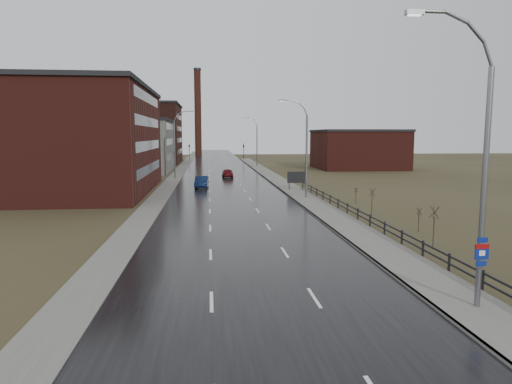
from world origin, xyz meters
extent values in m
plane|color=#2D2819|center=(0.00, 0.00, 0.00)|extent=(320.00, 320.00, 0.00)
cube|color=black|center=(0.00, 60.00, 0.03)|extent=(14.00, 300.00, 0.06)
cube|color=#595651|center=(8.60, 35.00, 0.09)|extent=(3.20, 180.00, 0.18)
cube|color=slate|center=(7.08, 35.00, 0.09)|extent=(0.16, 180.00, 0.18)
cube|color=#595651|center=(-8.20, 60.00, 0.06)|extent=(2.40, 260.00, 0.12)
cube|color=#471914|center=(-21.00, 45.00, 6.50)|extent=(22.00, 28.00, 13.00)
cube|color=black|center=(-21.00, 45.00, 13.25)|extent=(22.44, 28.56, 0.50)
cube|color=black|center=(-10.02, 45.00, 3.00)|extent=(0.06, 22.40, 1.20)
cube|color=black|center=(-10.02, 45.00, 6.00)|extent=(0.06, 22.40, 1.20)
cube|color=black|center=(-10.02, 45.00, 9.00)|extent=(0.06, 22.40, 1.20)
cube|color=black|center=(-10.02, 45.00, 12.00)|extent=(0.06, 22.40, 1.20)
cube|color=slate|center=(-18.00, 78.00, 5.00)|extent=(16.00, 20.00, 10.00)
cube|color=black|center=(-18.00, 78.00, 10.25)|extent=(16.32, 20.40, 0.50)
cube|color=black|center=(-10.02, 78.00, 3.00)|extent=(0.06, 16.00, 1.20)
cube|color=black|center=(-10.02, 78.00, 6.00)|extent=(0.06, 16.00, 1.20)
cube|color=black|center=(-10.02, 78.00, 9.00)|extent=(0.06, 16.00, 1.20)
cube|color=#331611|center=(-23.00, 108.00, 7.50)|extent=(26.00, 24.00, 15.00)
cube|color=black|center=(-23.00, 108.00, 15.25)|extent=(26.52, 24.48, 0.50)
cube|color=black|center=(-10.02, 108.00, 3.00)|extent=(0.06, 19.20, 1.20)
cube|color=black|center=(-10.02, 108.00, 6.00)|extent=(0.06, 19.20, 1.20)
cube|color=black|center=(-10.02, 108.00, 9.00)|extent=(0.06, 19.20, 1.20)
cube|color=black|center=(-10.02, 108.00, 12.00)|extent=(0.06, 19.20, 1.20)
cube|color=#471914|center=(30.30, 82.00, 4.00)|extent=(18.00, 16.00, 8.00)
cube|color=black|center=(30.30, 82.00, 8.25)|extent=(18.36, 16.32, 0.50)
cylinder|color=#331611|center=(-6.00, 150.00, 15.00)|extent=(2.40, 2.40, 30.00)
cylinder|color=black|center=(-6.00, 150.00, 30.30)|extent=(2.70, 2.70, 0.80)
cylinder|color=slate|center=(8.80, 2.00, 5.00)|extent=(0.24, 0.24, 10.00)
cylinder|color=slate|center=(8.61, 2.00, 10.46)|extent=(0.57, 0.14, 1.12)
cylinder|color=slate|center=(8.06, 2.00, 11.28)|extent=(0.91, 0.14, 0.91)
cylinder|color=slate|center=(7.25, 2.00, 11.82)|extent=(1.12, 0.14, 0.57)
cylinder|color=slate|center=(6.29, 2.00, 12.01)|extent=(1.15, 0.14, 0.14)
cube|color=slate|center=(5.54, 2.00, 11.96)|extent=(0.70, 0.28, 0.18)
cube|color=silver|center=(5.54, 2.00, 11.86)|extent=(0.50, 0.20, 0.04)
cube|color=navy|center=(8.80, 1.88, 3.05)|extent=(0.45, 0.04, 0.22)
cube|color=navy|center=(8.80, 1.88, 2.55)|extent=(0.60, 0.04, 0.65)
cube|color=maroon|center=(8.80, 1.87, 2.78)|extent=(0.60, 0.04, 0.20)
cube|color=navy|center=(8.80, 1.88, 2.05)|extent=(0.45, 0.04, 0.22)
cube|color=silver|center=(8.80, 1.86, 2.50)|extent=(0.26, 0.02, 0.22)
cylinder|color=slate|center=(8.80, 36.00, 4.75)|extent=(0.24, 0.24, 9.50)
cylinder|color=slate|center=(8.63, 36.00, 9.90)|extent=(0.51, 0.14, 0.98)
cylinder|color=slate|center=(8.16, 36.00, 10.62)|extent=(0.81, 0.14, 0.81)
cylinder|color=slate|center=(7.44, 36.00, 11.09)|extent=(0.98, 0.14, 0.51)
cylinder|color=slate|center=(6.60, 36.00, 11.26)|extent=(1.01, 0.14, 0.14)
cube|color=slate|center=(5.91, 36.00, 11.21)|extent=(0.70, 0.28, 0.18)
cube|color=silver|center=(5.91, 36.00, 11.11)|extent=(0.50, 0.20, 0.04)
cylinder|color=slate|center=(-8.00, 62.00, 4.75)|extent=(0.24, 0.24, 9.50)
cylinder|color=slate|center=(-7.83, 62.00, 9.90)|extent=(0.51, 0.14, 0.98)
cylinder|color=slate|center=(-7.36, 62.00, 10.62)|extent=(0.81, 0.14, 0.81)
cylinder|color=slate|center=(-6.64, 62.00, 11.09)|extent=(0.98, 0.14, 0.51)
cylinder|color=slate|center=(-5.80, 62.00, 11.26)|extent=(1.01, 0.14, 0.14)
cube|color=slate|center=(-5.11, 62.00, 11.21)|extent=(0.70, 0.28, 0.18)
cube|color=silver|center=(-5.11, 62.00, 11.11)|extent=(0.50, 0.20, 0.04)
cylinder|color=slate|center=(8.80, 90.00, 4.75)|extent=(0.24, 0.24, 9.50)
cylinder|color=slate|center=(8.63, 90.00, 9.90)|extent=(0.51, 0.14, 0.98)
cylinder|color=slate|center=(8.16, 90.00, 10.62)|extent=(0.81, 0.14, 0.81)
cylinder|color=slate|center=(7.44, 90.00, 11.09)|extent=(0.98, 0.14, 0.51)
cylinder|color=slate|center=(6.60, 90.00, 11.26)|extent=(1.01, 0.14, 0.14)
cube|color=slate|center=(5.91, 90.00, 11.21)|extent=(0.70, 0.28, 0.18)
cube|color=silver|center=(5.91, 90.00, 11.11)|extent=(0.50, 0.20, 0.04)
cube|color=black|center=(10.30, 4.00, 0.55)|extent=(0.10, 0.10, 1.10)
cube|color=black|center=(10.30, 7.00, 0.55)|extent=(0.10, 0.10, 1.10)
cube|color=black|center=(10.30, 10.00, 0.55)|extent=(0.10, 0.10, 1.10)
cube|color=black|center=(10.30, 13.00, 0.55)|extent=(0.10, 0.10, 1.10)
cube|color=black|center=(10.30, 16.00, 0.55)|extent=(0.10, 0.10, 1.10)
cube|color=black|center=(10.30, 19.00, 0.55)|extent=(0.10, 0.10, 1.10)
cube|color=black|center=(10.30, 22.00, 0.55)|extent=(0.10, 0.10, 1.10)
cube|color=black|center=(10.30, 25.00, 0.55)|extent=(0.10, 0.10, 1.10)
cube|color=black|center=(10.30, 28.00, 0.55)|extent=(0.10, 0.10, 1.10)
cube|color=black|center=(10.30, 31.00, 0.55)|extent=(0.10, 0.10, 1.10)
cube|color=black|center=(10.30, 34.00, 0.55)|extent=(0.10, 0.10, 1.10)
cube|color=black|center=(10.30, 37.00, 0.55)|extent=(0.10, 0.10, 1.10)
cube|color=black|center=(10.30, 40.00, 0.55)|extent=(0.10, 0.10, 1.10)
cube|color=black|center=(10.30, 43.00, 0.55)|extent=(0.10, 0.10, 1.10)
cube|color=black|center=(10.30, 18.50, 0.95)|extent=(0.08, 53.00, 0.10)
cube|color=black|center=(10.30, 18.50, 0.55)|extent=(0.08, 53.00, 0.10)
cylinder|color=#382D23|center=(12.09, 12.24, 1.04)|extent=(0.08, 0.08, 2.07)
cylinder|color=#382D23|center=(12.14, 12.24, 2.38)|extent=(0.04, 0.69, 0.82)
cylinder|color=#382D23|center=(12.11, 12.29, 2.38)|extent=(0.66, 0.26, 0.82)
cylinder|color=#382D23|center=(12.05, 12.27, 2.38)|extent=(0.39, 0.59, 0.83)
cylinder|color=#382D23|center=(12.05, 12.21, 2.38)|extent=(0.39, 0.59, 0.83)
cylinder|color=#382D23|center=(12.11, 12.20, 2.38)|extent=(0.66, 0.26, 0.82)
cylinder|color=#382D23|center=(13.44, 17.19, 0.69)|extent=(0.08, 0.08, 1.38)
cylinder|color=#382D23|center=(13.49, 17.19, 1.59)|extent=(0.04, 0.47, 0.55)
cylinder|color=#382D23|center=(13.46, 17.23, 1.59)|extent=(0.45, 0.18, 0.56)
cylinder|color=#382D23|center=(13.40, 17.22, 1.59)|extent=(0.27, 0.40, 0.57)
cylinder|color=#382D23|center=(13.40, 17.16, 1.59)|extent=(0.27, 0.40, 0.57)
cylinder|color=#382D23|center=(13.46, 17.14, 1.59)|extent=(0.45, 0.18, 0.56)
cylinder|color=#382D23|center=(12.47, 24.56, 0.93)|extent=(0.08, 0.08, 1.87)
cylinder|color=#382D23|center=(12.52, 24.56, 2.15)|extent=(0.04, 0.63, 0.74)
cylinder|color=#382D23|center=(12.48, 24.61, 2.15)|extent=(0.60, 0.24, 0.74)
cylinder|color=#382D23|center=(12.43, 24.59, 2.15)|extent=(0.36, 0.53, 0.75)
cylinder|color=#382D23|center=(12.43, 24.53, 2.15)|extent=(0.36, 0.53, 0.75)
cylinder|color=#382D23|center=(12.48, 24.51, 2.15)|extent=(0.60, 0.24, 0.74)
cylinder|color=#382D23|center=(13.38, 31.89, 0.64)|extent=(0.08, 0.08, 1.28)
cylinder|color=#382D23|center=(13.43, 31.89, 1.48)|extent=(0.04, 0.44, 0.51)
cylinder|color=#382D23|center=(13.39, 31.94, 1.48)|extent=(0.42, 0.17, 0.52)
cylinder|color=#382D23|center=(13.34, 31.92, 1.48)|extent=(0.26, 0.37, 0.53)
cylinder|color=#382D23|center=(13.34, 31.86, 1.48)|extent=(0.26, 0.37, 0.53)
cylinder|color=#382D23|center=(13.39, 31.84, 1.48)|extent=(0.42, 0.17, 0.52)
cube|color=black|center=(8.19, 43.72, 0.90)|extent=(0.10, 0.10, 1.80)
cube|color=black|center=(10.01, 43.72, 0.90)|extent=(0.10, 0.10, 1.80)
cube|color=silver|center=(9.10, 43.67, 1.80)|extent=(2.27, 0.08, 1.40)
cube|color=black|center=(9.10, 43.62, 1.80)|extent=(2.37, 0.04, 1.50)
cylinder|color=black|center=(-8.00, 120.00, 2.60)|extent=(0.16, 0.16, 5.20)
imported|color=black|center=(-8.00, 120.00, 4.75)|extent=(0.58, 2.73, 1.10)
sphere|color=#FF190C|center=(-8.00, 119.85, 5.05)|extent=(0.18, 0.18, 0.18)
cylinder|color=black|center=(8.00, 120.00, 2.60)|extent=(0.16, 0.16, 5.20)
imported|color=black|center=(8.00, 120.00, 4.75)|extent=(0.58, 2.73, 1.10)
sphere|color=#FF190C|center=(8.00, 119.85, 5.05)|extent=(0.18, 0.18, 0.18)
imported|color=#0B193B|center=(-3.36, 47.99, 0.81)|extent=(1.96, 4.98, 1.61)
imported|color=#560E14|center=(0.88, 63.19, 0.78)|extent=(1.88, 4.60, 1.56)
camera|label=1|loc=(-2.34, -15.36, 7.32)|focal=32.00mm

